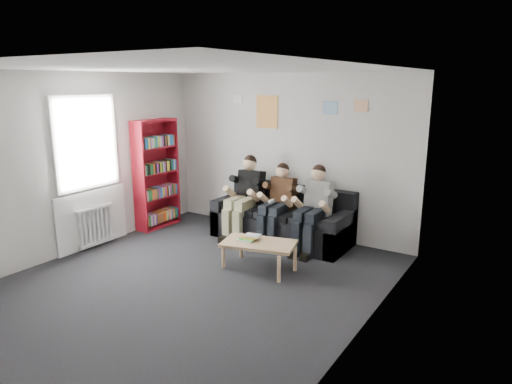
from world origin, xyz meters
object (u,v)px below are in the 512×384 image
coffee_table (259,245)px  bookshelf (157,174)px  sofa (283,221)px  person_right (313,209)px  person_left (244,197)px  person_middle (277,204)px

coffee_table → bookshelf: bearing=165.0°
sofa → person_right: 0.75m
person_left → person_middle: (0.63, 0.00, -0.03)m
person_middle → person_right: 0.63m
person_left → person_middle: 0.63m
bookshelf → sofa: bearing=14.7°
sofa → person_middle: bearing=-90.0°
sofa → bookshelf: bearing=-165.9°
person_left → bookshelf: bearing=-172.0°
person_middle → person_right: bearing=-5.2°
sofa → person_right: person_right is taller
person_left → person_middle: bearing=-4.2°
person_middle → person_right: (0.63, -0.00, 0.01)m
bookshelf → person_middle: 2.30m
bookshelf → person_left: (1.62, 0.36, -0.28)m
sofa → person_left: size_ratio=1.65×
bookshelf → person_middle: bookshelf is taller
person_middle → bookshelf: bearing=-175.8°
coffee_table → person_right: bearing=74.1°
sofa → person_left: (-0.63, -0.20, 0.37)m
coffee_table → person_middle: (-0.33, 1.06, 0.30)m
sofa → person_left: person_left is taller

